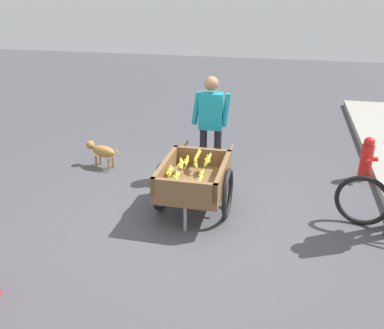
# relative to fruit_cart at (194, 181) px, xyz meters

# --- Properties ---
(ground_plane) EXTENTS (24.00, 24.00, 0.00)m
(ground_plane) POSITION_rel_fruit_cart_xyz_m (0.31, 0.03, -0.44)
(ground_plane) COLOR #47474C
(fruit_cart) EXTENTS (1.66, 0.95, 0.74)m
(fruit_cart) POSITION_rel_fruit_cart_xyz_m (0.00, 0.00, 0.00)
(fruit_cart) COLOR brown
(fruit_cart) RESTS_ON ground
(vendor_person) EXTENTS (0.21, 0.58, 1.54)m
(vendor_person) POSITION_rel_fruit_cart_xyz_m (-1.14, 0.02, 0.48)
(vendor_person) COLOR black
(vendor_person) RESTS_ON ground
(dog) EXTENTS (0.30, 0.65, 0.40)m
(dog) POSITION_rel_fruit_cart_xyz_m (-1.11, -1.73, -0.17)
(dog) COLOR #AD7A38
(dog) RESTS_ON ground
(fire_hydrant) EXTENTS (0.25, 0.25, 0.67)m
(fire_hydrant) POSITION_rel_fruit_cart_xyz_m (-1.51, 2.33, -0.11)
(fire_hydrant) COLOR red
(fire_hydrant) RESTS_ON ground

